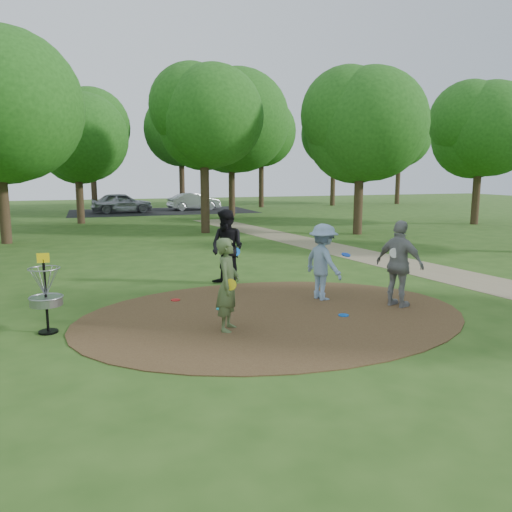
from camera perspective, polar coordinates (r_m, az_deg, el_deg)
name	(u,v)px	position (r m, az deg, el deg)	size (l,w,h in m)	color
ground	(274,315)	(10.75, 2.08, -6.80)	(100.00, 100.00, 0.00)	#2D5119
dirt_clearing	(274,315)	(10.75, 2.08, -6.75)	(8.40, 8.40, 0.02)	#47301C
footpath	(457,277)	(15.76, 21.97, -2.20)	(2.00, 40.00, 0.01)	#8C7A5B
parking_lot	(162,211)	(40.16, -10.67, 5.05)	(14.00, 8.00, 0.01)	black
player_observer_with_disc	(228,285)	(9.55, -3.22, -3.31)	(0.70, 0.79, 1.81)	#556A3D
player_throwing_with_disc	(323,262)	(11.96, 7.68, -0.70)	(1.19, 1.30, 1.83)	#819CC0
player_walking_with_disc	(227,248)	(13.40, -3.30, 0.94)	(1.22, 1.26, 2.05)	black
player_waiting_with_disc	(400,264)	(11.65, 16.09, -0.91)	(0.92, 1.25, 1.98)	gray
disc_ground_cyan	(221,309)	(11.17, -4.00, -6.03)	(0.22, 0.22, 0.02)	#17AFBA
disc_ground_blue	(344,315)	(10.82, 9.98, -6.67)	(0.22, 0.22, 0.02)	blue
disc_ground_red	(175,300)	(12.05, -9.19, -4.97)	(0.22, 0.22, 0.02)	#B71214
car_left	(122,203)	(39.23, -15.08, 5.90)	(1.81, 4.49, 1.53)	#95959C
car_right	(194,202)	(40.99, -7.09, 6.19)	(1.46, 4.18, 1.38)	#A0A2A8
disc_golf_basket	(45,288)	(10.20, -22.94, -3.39)	(0.63, 0.63, 1.54)	black
tree_ring	(213,117)	(21.39, -4.93, 15.52)	(37.07, 45.98, 9.78)	#332316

